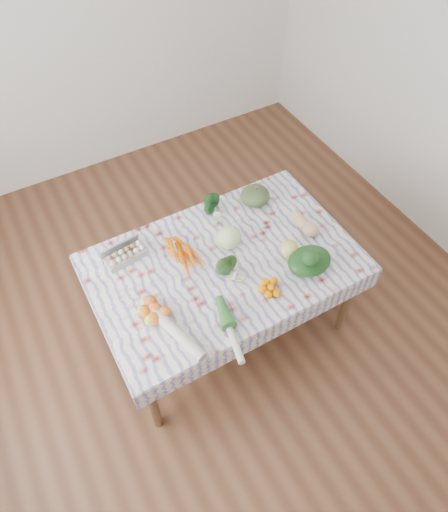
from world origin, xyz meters
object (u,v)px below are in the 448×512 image
at_px(dining_table, 224,270).
at_px(butternut_squash, 305,224).
at_px(egg_carton, 126,256).
at_px(kabocha_squash, 255,196).
at_px(grapefruit, 289,249).
at_px(cabbage, 229,237).

xyz_separation_m(dining_table, butternut_squash, (0.60, -0.02, 0.13)).
relative_size(dining_table, egg_carton, 6.00).
distance_m(egg_carton, kabocha_squash, 0.97).
xyz_separation_m(egg_carton, butternut_squash, (1.12, -0.34, 0.02)).
distance_m(butternut_squash, grapefruit, 0.25).
relative_size(cabbage, grapefruit, 1.32).
bearing_deg(kabocha_squash, grapefruit, -96.95).
bearing_deg(grapefruit, dining_table, 158.48).
bearing_deg(egg_carton, butternut_squash, -24.11).
xyz_separation_m(cabbage, grapefruit, (0.29, -0.26, -0.02)).
height_order(dining_table, butternut_squash, butternut_squash).
height_order(dining_table, egg_carton, egg_carton).
xyz_separation_m(dining_table, cabbage, (0.09, 0.10, 0.16)).
bearing_deg(dining_table, grapefruit, -21.52).
bearing_deg(kabocha_squash, dining_table, -141.64).
bearing_deg(grapefruit, kabocha_squash, 83.05).
relative_size(egg_carton, grapefruit, 2.26).
height_order(kabocha_squash, butternut_squash, kabocha_squash).
bearing_deg(dining_table, cabbage, 48.00).
bearing_deg(dining_table, kabocha_squash, 38.36).
bearing_deg(butternut_squash, grapefruit, -152.28).
bearing_deg(kabocha_squash, egg_carton, -177.94).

